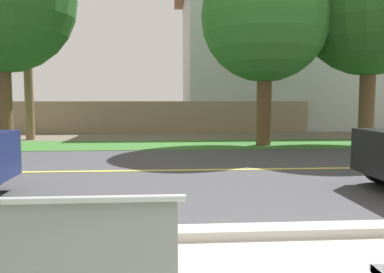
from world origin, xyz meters
TOP-DOWN VIEW (x-y plane):
  - ground_plane at (0.00, 8.00)m, footprint 140.00×140.00m
  - curb_edge at (0.00, 2.35)m, footprint 44.00×0.30m
  - street_asphalt at (0.00, 6.50)m, footprint 52.00×8.00m
  - road_centre_line at (0.00, 6.50)m, footprint 48.00×0.14m
  - far_verge_grass at (0.00, 11.31)m, footprint 48.00×2.80m
  - shade_tree_left at (2.67, 10.87)m, footprint 4.05×4.05m
  - garden_wall at (-0.62, 16.32)m, footprint 13.00×0.36m
  - house_across_street at (6.63, 19.51)m, footprint 13.15×6.91m

SIDE VIEW (x-z plane):
  - ground_plane at x=0.00m, z-range 0.00..0.00m
  - street_asphalt at x=0.00m, z-range 0.00..0.01m
  - far_verge_grass at x=0.00m, z-range 0.00..0.02m
  - road_centre_line at x=0.00m, z-range 0.01..0.01m
  - curb_edge at x=0.00m, z-range 0.00..0.11m
  - garden_wall at x=-0.62m, z-range 0.00..1.40m
  - house_across_street at x=6.63m, z-range 0.05..7.48m
  - shade_tree_left at x=2.67m, z-range 1.00..7.68m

